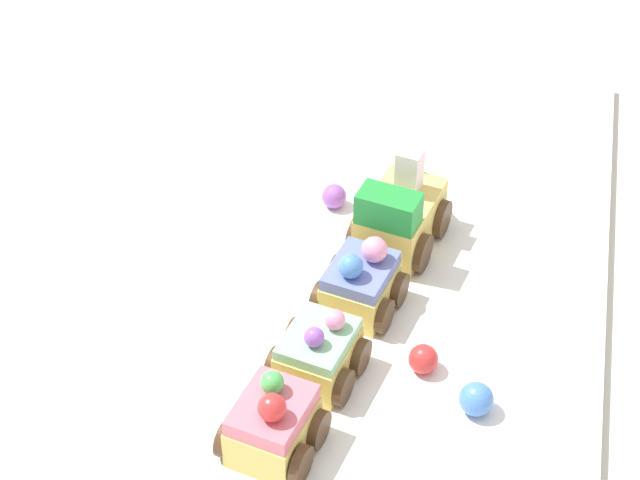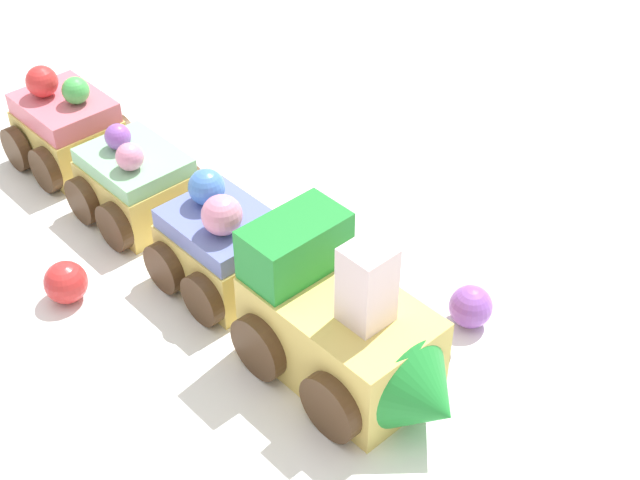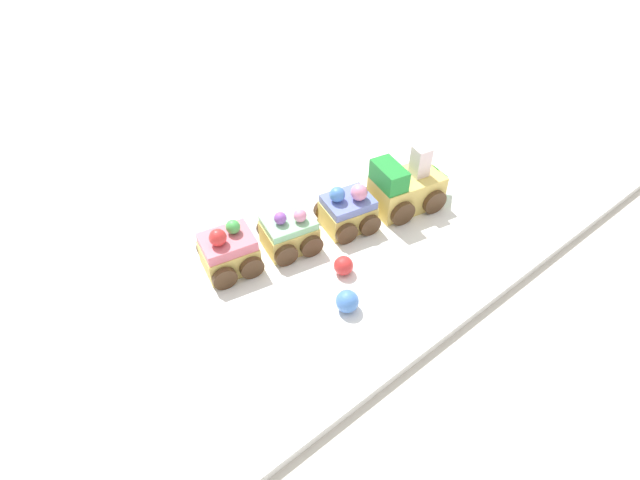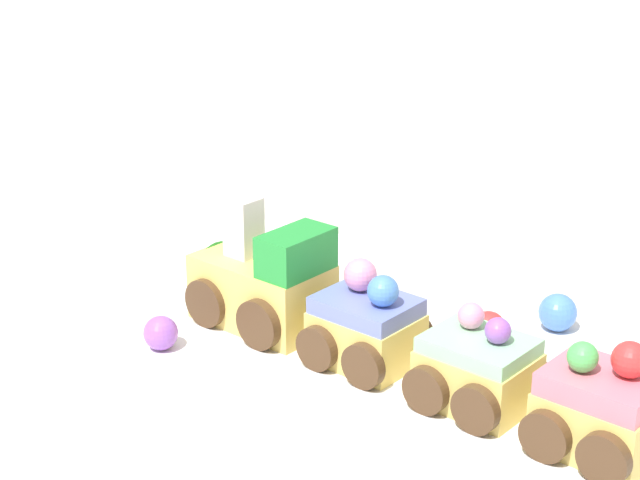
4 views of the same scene
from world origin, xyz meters
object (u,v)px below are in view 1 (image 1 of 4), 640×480
(cake_car_blueberry, at_px, (361,284))
(cake_train_locomotive, at_px, (403,212))
(gumball_purple, at_px, (334,196))
(gumball_red, at_px, (423,359))
(cake_car_strawberry, at_px, (273,425))
(cake_car_mint, at_px, (318,354))
(gumball_blue, at_px, (476,399))

(cake_car_blueberry, bearing_deg, cake_train_locomotive, 0.12)
(cake_car_blueberry, xyz_separation_m, gumball_purple, (0.12, 0.05, -0.01))
(gumball_purple, distance_m, gumball_red, 0.21)
(gumball_purple, bearing_deg, cake_car_strawberry, -176.38)
(cake_train_locomotive, distance_m, cake_car_mint, 0.18)
(cake_car_mint, xyz_separation_m, gumball_purple, (0.20, 0.03, -0.01))
(cake_car_strawberry, xyz_separation_m, gumball_blue, (0.07, -0.13, -0.01))
(cake_train_locomotive, height_order, cake_car_mint, cake_train_locomotive)
(cake_train_locomotive, bearing_deg, gumball_red, -153.33)
(cake_car_strawberry, relative_size, gumball_red, 3.18)
(cake_car_blueberry, distance_m, gumball_blue, 0.14)
(gumball_purple, xyz_separation_m, gumball_red, (-0.18, -0.11, 0.00))
(gumball_purple, xyz_separation_m, gumball_blue, (-0.21, -0.15, 0.00))
(cake_car_blueberry, relative_size, gumball_purple, 3.26)
(gumball_red, bearing_deg, cake_car_blueberry, 45.97)
(gumball_blue, bearing_deg, gumball_red, 53.63)
(cake_car_strawberry, bearing_deg, gumball_red, -31.91)
(cake_car_mint, bearing_deg, gumball_red, -62.70)
(cake_car_blueberry, distance_m, gumball_red, 0.08)
(cake_car_blueberry, xyz_separation_m, gumball_blue, (-0.09, -0.10, -0.01))
(gumball_red, bearing_deg, gumball_blue, -126.37)
(cake_car_mint, height_order, gumball_purple, cake_car_mint)
(gumball_purple, relative_size, gumball_red, 0.98)
(cake_train_locomotive, height_order, gumball_red, cake_train_locomotive)
(gumball_blue, bearing_deg, cake_car_strawberry, 115.87)
(gumball_purple, bearing_deg, cake_train_locomotive, -113.86)
(cake_train_locomotive, xyz_separation_m, gumball_blue, (-0.18, -0.09, -0.02))
(cake_car_strawberry, height_order, gumball_red, cake_car_strawberry)
(cake_car_strawberry, distance_m, gumball_red, 0.13)
(cake_train_locomotive, bearing_deg, cake_car_strawberry, -179.97)
(cake_car_mint, bearing_deg, cake_car_blueberry, -0.05)
(gumball_blue, bearing_deg, gumball_purple, 35.53)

